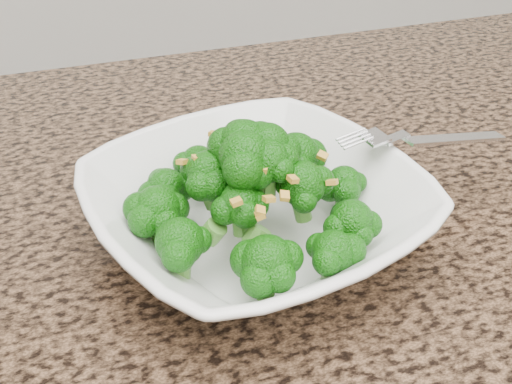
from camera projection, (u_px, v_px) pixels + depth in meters
name	position (u px, v px, depth m)	size (l,w,h in m)	color
granite_counter	(237.00, 374.00, 0.43)	(1.64, 1.04, 0.03)	brown
bowl	(256.00, 212.00, 0.50)	(0.25, 0.25, 0.06)	white
broccoli_pile	(256.00, 142.00, 0.46)	(0.22, 0.22, 0.06)	#13610B
garlic_topping	(256.00, 97.00, 0.44)	(0.13, 0.13, 0.01)	gold
fork	(400.00, 138.00, 0.52)	(0.18, 0.03, 0.01)	silver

